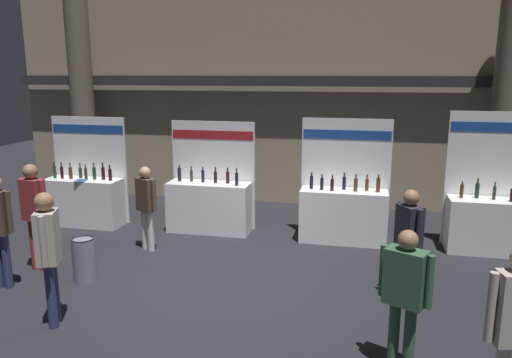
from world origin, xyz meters
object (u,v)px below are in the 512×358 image
(trash_bin, at_px, (84,259))
(visitor_2, at_px, (34,207))
(visitor_0, at_px, (48,247))
(exhibitor_booth_2, at_px, (343,210))
(visitor_5, at_px, (146,202))
(visitor_1, at_px, (409,236))
(visitor_3, at_px, (405,287))
(exhibitor_booth_0, at_px, (85,197))
(exhibitor_booth_1, at_px, (210,203))
(exhibitor_booth_3, at_px, (499,219))

(trash_bin, height_order, visitor_2, visitor_2)
(visitor_0, distance_m, visitor_2, 2.11)
(exhibitor_booth_2, distance_m, visitor_5, 3.77)
(visitor_1, bearing_deg, visitor_3, 142.93)
(visitor_3, relative_size, visitor_5, 1.02)
(visitor_3, xyz_separation_m, visitor_5, (-4.36, 2.89, -0.05))
(trash_bin, height_order, visitor_5, visitor_5)
(exhibitor_booth_0, xyz_separation_m, visitor_5, (1.99, -1.19, 0.32))
(visitor_0, xyz_separation_m, visitor_3, (4.37, -0.04, -0.10))
(exhibitor_booth_1, bearing_deg, exhibitor_booth_3, -0.52)
(exhibitor_booth_0, distance_m, visitor_0, 4.53)
(visitor_3, bearing_deg, exhibitor_booth_2, -53.10)
(exhibitor_booth_2, distance_m, visitor_1, 2.71)
(exhibitor_booth_2, distance_m, visitor_3, 4.31)
(exhibitor_booth_0, relative_size, exhibitor_booth_1, 1.02)
(visitor_0, height_order, visitor_2, visitor_2)
(exhibitor_booth_2, xyz_separation_m, exhibitor_booth_3, (2.81, -0.02, 0.01))
(exhibitor_booth_2, xyz_separation_m, trash_bin, (-3.91, -2.82, -0.26))
(visitor_0, bearing_deg, exhibitor_booth_0, -176.10)
(exhibitor_booth_1, xyz_separation_m, visitor_0, (-0.79, -4.21, 0.47))
(exhibitor_booth_1, bearing_deg, visitor_3, -49.79)
(exhibitor_booth_0, distance_m, exhibitor_booth_2, 5.52)
(visitor_3, bearing_deg, visitor_5, -7.92)
(exhibitor_booth_3, bearing_deg, trash_bin, -157.38)
(exhibitor_booth_3, bearing_deg, exhibitor_booth_1, 179.48)
(exhibitor_booth_0, distance_m, visitor_2, 2.57)
(exhibitor_booth_0, height_order, visitor_2, exhibitor_booth_0)
(exhibitor_booth_2, height_order, visitor_3, exhibitor_booth_2)
(exhibitor_booth_1, relative_size, exhibitor_booth_3, 0.88)
(exhibitor_booth_2, relative_size, trash_bin, 3.37)
(visitor_0, bearing_deg, visitor_1, 88.18)
(exhibitor_booth_3, distance_m, visitor_1, 3.08)
(trash_bin, relative_size, visitor_2, 0.39)
(exhibitor_booth_0, distance_m, visitor_1, 6.95)
(exhibitor_booth_1, xyz_separation_m, visitor_2, (-2.17, -2.62, 0.48))
(exhibitor_booth_1, height_order, exhibitor_booth_3, exhibitor_booth_3)
(visitor_1, bearing_deg, trash_bin, 62.39)
(exhibitor_booth_3, xyz_separation_m, visitor_5, (-6.33, -1.30, 0.30))
(exhibitor_booth_1, distance_m, exhibitor_booth_3, 5.55)
(trash_bin, height_order, visitor_0, visitor_0)
(exhibitor_booth_3, height_order, visitor_1, exhibitor_booth_3)
(exhibitor_booth_0, height_order, exhibitor_booth_1, exhibitor_booth_0)
(visitor_2, bearing_deg, exhibitor_booth_3, -150.31)
(exhibitor_booth_0, distance_m, visitor_3, 7.56)
(exhibitor_booth_0, bearing_deg, visitor_0, -63.90)
(exhibitor_booth_0, distance_m, trash_bin, 3.14)
(trash_bin, bearing_deg, exhibitor_booth_3, 22.62)
(exhibitor_booth_0, xyz_separation_m, exhibitor_booth_3, (8.32, 0.11, 0.02))
(visitor_3, bearing_deg, visitor_0, 25.13)
(exhibitor_booth_3, xyz_separation_m, trash_bin, (-6.72, -2.80, -0.27))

